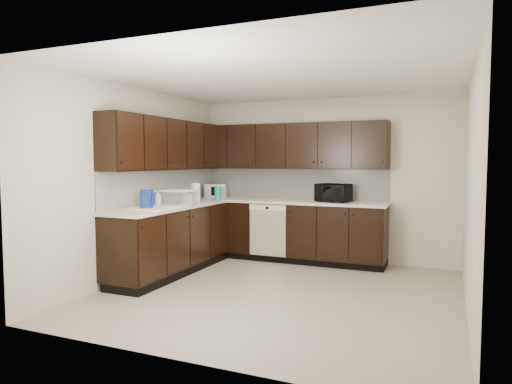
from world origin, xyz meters
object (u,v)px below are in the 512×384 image
toaster_oven (216,191)px  blue_pitcher (147,199)px  microwave (333,193)px  storage_bin (175,198)px  sink (157,212)px

toaster_oven → blue_pitcher: size_ratio=1.42×
microwave → blue_pitcher: bearing=-123.3°
blue_pitcher → toaster_oven: bearing=97.4°
storage_bin → sink: bearing=-92.6°
sink → toaster_oven: 1.77m
sink → toaster_oven: bearing=92.2°
microwave → toaster_oven: microwave is taller
sink → microwave: size_ratio=1.72×
sink → blue_pitcher: 0.30m
microwave → toaster_oven: size_ratio=1.35×
sink → blue_pitcher: sink is taller
sink → toaster_oven: sink is taller
microwave → toaster_oven: bearing=-170.5°
sink → microwave: bearing=41.4°
sink → storage_bin: (0.02, 0.40, 0.16)m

